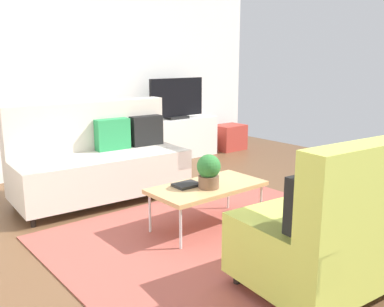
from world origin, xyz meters
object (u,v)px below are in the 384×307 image
(bottle_0, at_px, (158,116))
(couch_green, at_px, (365,219))
(storage_trunk, at_px, (229,137))
(table_book_0, at_px, (187,185))
(couch_beige, at_px, (100,161))
(tv_console, at_px, (176,138))
(vase_0, at_px, (144,116))
(potted_plant, at_px, (209,171))
(tv, at_px, (177,99))
(coffee_table, at_px, (207,188))

(bottle_0, bearing_deg, couch_green, -102.74)
(storage_trunk, distance_m, bottle_0, 1.57)
(table_book_0, relative_size, bottle_0, 1.51)
(storage_trunk, bearing_deg, couch_beige, -162.02)
(tv_console, bearing_deg, table_book_0, -125.42)
(couch_beige, height_order, vase_0, couch_beige)
(couch_green, relative_size, potted_plant, 6.26)
(tv_console, distance_m, potted_plant, 3.03)
(couch_beige, bearing_deg, vase_0, -136.12)
(tv_console, relative_size, vase_0, 8.09)
(storage_trunk, xyz_separation_m, bottle_0, (-1.48, 0.06, 0.50))
(couch_green, relative_size, tv_console, 1.41)
(potted_plant, bearing_deg, storage_trunk, 42.62)
(table_book_0, bearing_deg, bottle_0, 60.71)
(couch_green, xyz_separation_m, tv, (1.26, 3.90, 0.51))
(table_book_0, bearing_deg, tv, 54.36)
(couch_green, relative_size, coffee_table, 1.79)
(potted_plant, xyz_separation_m, table_book_0, (-0.12, 0.17, -0.15))
(potted_plant, bearing_deg, tv_console, 58.36)
(tv, bearing_deg, coffee_table, -121.78)
(bottle_0, bearing_deg, table_book_0, -119.29)
(coffee_table, bearing_deg, table_book_0, 149.83)
(couch_beige, distance_m, potted_plant, 1.53)
(potted_plant, bearing_deg, coffee_table, 56.02)
(potted_plant, height_order, bottle_0, bottle_0)
(coffee_table, bearing_deg, vase_0, 69.44)
(vase_0, bearing_deg, tv_console, -4.93)
(storage_trunk, relative_size, bottle_0, 3.26)
(tv_console, height_order, storage_trunk, tv_console)
(tv, distance_m, table_book_0, 2.97)
(tv_console, relative_size, bottle_0, 8.78)
(potted_plant, distance_m, bottle_0, 2.80)
(tv, height_order, table_book_0, tv)
(table_book_0, distance_m, bottle_0, 2.72)
(tv_console, height_order, potted_plant, potted_plant)
(coffee_table, relative_size, vase_0, 6.36)
(table_book_0, bearing_deg, couch_beige, 98.93)
(table_book_0, bearing_deg, coffee_table, -30.17)
(potted_plant, distance_m, table_book_0, 0.26)
(couch_green, height_order, coffee_table, couch_green)
(potted_plant, height_order, table_book_0, potted_plant)
(couch_green, height_order, table_book_0, couch_green)
(couch_beige, bearing_deg, storage_trunk, -158.36)
(tv, relative_size, potted_plant, 3.17)
(coffee_table, height_order, tv, tv)
(couch_beige, height_order, potted_plant, couch_beige)
(coffee_table, bearing_deg, couch_beige, 104.91)
(storage_trunk, bearing_deg, coffee_table, -137.70)
(tv, relative_size, table_book_0, 4.17)
(tv, relative_size, storage_trunk, 1.92)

